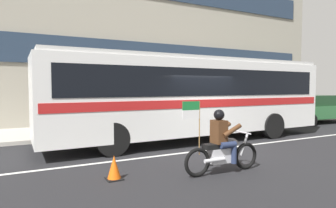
{
  "coord_description": "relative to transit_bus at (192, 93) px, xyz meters",
  "views": [
    {
      "loc": [
        -5.71,
        -8.44,
        2.09
      ],
      "look_at": [
        -1.67,
        -0.57,
        1.58
      ],
      "focal_mm": 30.74,
      "sensor_mm": 36.0,
      "label": 1
    }
  ],
  "objects": [
    {
      "name": "fire_hydrant",
      "position": [
        4.88,
        2.87,
        -1.36
      ],
      "size": [
        0.22,
        0.3,
        0.75
      ],
      "color": "red",
      "rests_on": "sidewalk_curb"
    },
    {
      "name": "parked_sedan_curbside",
      "position": [
        9.31,
        1.39,
        -1.03
      ],
      "size": [
        4.59,
        2.03,
        1.64
      ],
      "color": "#2D6638",
      "rests_on": "ground_plane"
    },
    {
      "name": "sidewalk_curb",
      "position": [
        -0.31,
        3.91,
        -1.81
      ],
      "size": [
        28.0,
        3.8,
        0.15
      ],
      "primitive_type": "cube",
      "color": "#B7B2A8",
      "rests_on": "ground_plane"
    },
    {
      "name": "motorcycle_with_rider",
      "position": [
        -1.69,
        -4.09,
        -1.22
      ],
      "size": [
        2.2,
        0.64,
        1.78
      ],
      "color": "black",
      "rests_on": "ground_plane"
    },
    {
      "name": "ground_plane",
      "position": [
        -0.31,
        -1.19,
        -1.88
      ],
      "size": [
        60.0,
        60.0,
        0.0
      ],
      "primitive_type": "plane",
      "color": "black"
    },
    {
      "name": "traffic_cone",
      "position": [
        -4.17,
        -3.36,
        -1.63
      ],
      "size": [
        0.36,
        0.36,
        0.55
      ],
      "color": "#EA590F",
      "rests_on": "ground_plane"
    },
    {
      "name": "office_building_facade",
      "position": [
        -0.31,
        6.19,
        3.81
      ],
      "size": [
        28.0,
        0.89,
        11.38
      ],
      "color": "gray",
      "rests_on": "ground_plane"
    },
    {
      "name": "transit_bus",
      "position": [
        0.0,
        0.0,
        0.0
      ],
      "size": [
        11.54,
        2.74,
        3.22
      ],
      "color": "white",
      "rests_on": "ground_plane"
    },
    {
      "name": "lane_center_stripe",
      "position": [
        -0.31,
        -1.79,
        -1.88
      ],
      "size": [
        26.6,
        0.14,
        0.01
      ],
      "primitive_type": "cube",
      "color": "silver",
      "rests_on": "ground_plane"
    }
  ]
}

